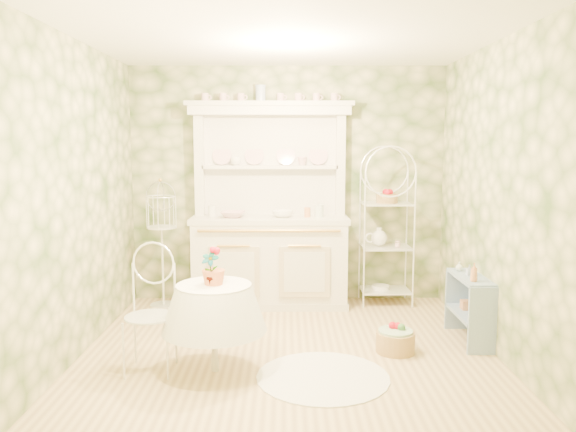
{
  "coord_description": "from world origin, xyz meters",
  "views": [
    {
      "loc": [
        -0.02,
        -4.7,
        1.81
      ],
      "look_at": [
        0.0,
        0.5,
        1.15
      ],
      "focal_mm": 35.0,
      "sensor_mm": 36.0,
      "label": 1
    }
  ],
  "objects_px": {
    "kitchen_dresser": "(270,205)",
    "side_shelf": "(470,311)",
    "bakers_rack": "(386,222)",
    "round_table": "(214,324)",
    "floor_basket": "(395,338)",
    "cafe_chair": "(150,310)",
    "birdcage_stand": "(162,242)"
  },
  "relations": [
    {
      "from": "bakers_rack",
      "to": "birdcage_stand",
      "type": "xyz_separation_m",
      "value": [
        -2.51,
        -0.18,
        -0.19
      ]
    },
    {
      "from": "bakers_rack",
      "to": "round_table",
      "type": "distance_m",
      "value": 2.66
    },
    {
      "from": "kitchen_dresser",
      "to": "side_shelf",
      "type": "height_order",
      "value": "kitchen_dresser"
    },
    {
      "from": "bakers_rack",
      "to": "cafe_chair",
      "type": "height_order",
      "value": "bakers_rack"
    },
    {
      "from": "round_table",
      "to": "bakers_rack",
      "type": "bearing_deg",
      "value": 48.86
    },
    {
      "from": "cafe_chair",
      "to": "birdcage_stand",
      "type": "height_order",
      "value": "birdcage_stand"
    },
    {
      "from": "round_table",
      "to": "cafe_chair",
      "type": "distance_m",
      "value": 0.53
    },
    {
      "from": "birdcage_stand",
      "to": "floor_basket",
      "type": "distance_m",
      "value": 2.77
    },
    {
      "from": "side_shelf",
      "to": "round_table",
      "type": "bearing_deg",
      "value": -168.29
    },
    {
      "from": "kitchen_dresser",
      "to": "birdcage_stand",
      "type": "height_order",
      "value": "kitchen_dresser"
    },
    {
      "from": "side_shelf",
      "to": "round_table",
      "type": "relative_size",
      "value": 0.85
    },
    {
      "from": "bakers_rack",
      "to": "side_shelf",
      "type": "distance_m",
      "value": 1.53
    },
    {
      "from": "cafe_chair",
      "to": "bakers_rack",
      "type": "bearing_deg",
      "value": 48.11
    },
    {
      "from": "side_shelf",
      "to": "floor_basket",
      "type": "xyz_separation_m",
      "value": [
        -0.74,
        -0.28,
        -0.16
      ]
    },
    {
      "from": "floor_basket",
      "to": "birdcage_stand",
      "type": "bearing_deg",
      "value": 149.59
    },
    {
      "from": "kitchen_dresser",
      "to": "cafe_chair",
      "type": "relative_size",
      "value": 2.28
    },
    {
      "from": "kitchen_dresser",
      "to": "cafe_chair",
      "type": "xyz_separation_m",
      "value": [
        -0.91,
        -1.88,
        -0.64
      ]
    },
    {
      "from": "bakers_rack",
      "to": "floor_basket",
      "type": "bearing_deg",
      "value": -97.42
    },
    {
      "from": "kitchen_dresser",
      "to": "round_table",
      "type": "height_order",
      "value": "kitchen_dresser"
    },
    {
      "from": "round_table",
      "to": "birdcage_stand",
      "type": "bearing_deg",
      "value": 114.14
    },
    {
      "from": "kitchen_dresser",
      "to": "side_shelf",
      "type": "relative_size",
      "value": 3.41
    },
    {
      "from": "kitchen_dresser",
      "to": "round_table",
      "type": "bearing_deg",
      "value": -101.74
    },
    {
      "from": "floor_basket",
      "to": "round_table",
      "type": "bearing_deg",
      "value": -165.03
    },
    {
      "from": "bakers_rack",
      "to": "birdcage_stand",
      "type": "relative_size",
      "value": 1.25
    },
    {
      "from": "kitchen_dresser",
      "to": "floor_basket",
      "type": "xyz_separation_m",
      "value": [
        1.14,
        -1.48,
        -1.02
      ]
    },
    {
      "from": "bakers_rack",
      "to": "floor_basket",
      "type": "distance_m",
      "value": 1.76
    },
    {
      "from": "cafe_chair",
      "to": "birdcage_stand",
      "type": "bearing_deg",
      "value": 105.85
    },
    {
      "from": "side_shelf",
      "to": "birdcage_stand",
      "type": "distance_m",
      "value": 3.29
    },
    {
      "from": "birdcage_stand",
      "to": "cafe_chair",
      "type": "bearing_deg",
      "value": -80.96
    },
    {
      "from": "cafe_chair",
      "to": "birdcage_stand",
      "type": "distance_m",
      "value": 1.81
    },
    {
      "from": "cafe_chair",
      "to": "birdcage_stand",
      "type": "xyz_separation_m",
      "value": [
        -0.28,
        1.77,
        0.24
      ]
    },
    {
      "from": "bakers_rack",
      "to": "side_shelf",
      "type": "height_order",
      "value": "bakers_rack"
    }
  ]
}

